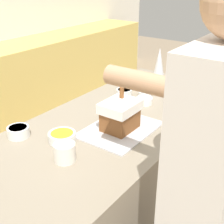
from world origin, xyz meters
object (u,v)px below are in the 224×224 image
at_px(candy_bowl_far_right, 124,92).
at_px(candy_bowl_behind_tray, 144,100).
at_px(gingerbread_house, 120,115).
at_px(person, 206,205).
at_px(cookbook, 150,79).
at_px(baking_tray, 120,129).
at_px(mug, 65,152).
at_px(candy_bowl_far_left, 145,94).
at_px(candy_bowl_near_tray_right, 174,79).
at_px(decorative_tree, 159,69).
at_px(candy_bowl_beside_tree, 18,131).
at_px(candy_bowl_front_corner, 62,137).

relative_size(candy_bowl_far_right, candy_bowl_behind_tray, 1.04).
bearing_deg(candy_bowl_far_right, gingerbread_house, -148.59).
relative_size(gingerbread_house, person, 0.12).
height_order(gingerbread_house, cookbook, gingerbread_house).
xyz_separation_m(baking_tray, person, (-0.28, -0.59, -0.02)).
bearing_deg(gingerbread_house, mug, 174.65).
relative_size(candy_bowl_far_left, candy_bowl_near_tray_right, 0.96).
height_order(decorative_tree, candy_bowl_far_right, decorative_tree).
relative_size(candy_bowl_behind_tray, cookbook, 0.44).
xyz_separation_m(candy_bowl_beside_tree, person, (0.09, -0.97, -0.04)).
relative_size(baking_tray, mug, 4.30).
bearing_deg(candy_bowl_far_left, decorative_tree, -5.41).
xyz_separation_m(candy_bowl_near_tray_right, candy_bowl_far_right, (-0.46, 0.15, -0.00)).
distance_m(mug, person, 0.63).
height_order(baking_tray, candy_bowl_near_tray_right, candy_bowl_near_tray_right).
bearing_deg(candy_bowl_front_corner, candy_bowl_far_right, 7.04).
distance_m(candy_bowl_front_corner, candy_bowl_behind_tray, 0.66).
bearing_deg(candy_bowl_front_corner, mug, -131.80).
bearing_deg(candy_bowl_behind_tray, candy_bowl_far_left, 29.40).
bearing_deg(candy_bowl_near_tray_right, mug, -177.11).
distance_m(decorative_tree, candy_bowl_front_corner, 0.92).
xyz_separation_m(gingerbread_house, candy_bowl_far_right, (0.41, 0.25, -0.06)).
relative_size(candy_bowl_beside_tree, mug, 1.14).
relative_size(candy_bowl_front_corner, candy_bowl_near_tray_right, 1.48).
relative_size(decorative_tree, candy_bowl_near_tray_right, 3.29).
bearing_deg(baking_tray, candy_bowl_front_corner, 147.88).
distance_m(gingerbread_house, candy_bowl_behind_tray, 0.40).
relative_size(decorative_tree, candy_bowl_beside_tree, 2.73).
height_order(candy_bowl_beside_tree, person, person).
bearing_deg(mug, baking_tray, -5.38).
relative_size(candy_bowl_front_corner, cookbook, 0.59).
xyz_separation_m(baking_tray, candy_bowl_front_corner, (-0.27, 0.17, 0.02)).
height_order(baking_tray, candy_bowl_far_right, candy_bowl_far_right).
distance_m(candy_bowl_front_corner, candy_bowl_far_right, 0.69).
relative_size(candy_bowl_far_right, cookbook, 0.45).
height_order(candy_bowl_behind_tray, person, person).
distance_m(candy_bowl_near_tray_right, person, 1.34).
distance_m(gingerbread_house, candy_bowl_near_tray_right, 0.88).
bearing_deg(baking_tray, gingerbread_house, 27.11).
bearing_deg(person, candy_bowl_behind_tray, 44.98).
height_order(gingerbread_house, candy_bowl_beside_tree, gingerbread_house).
distance_m(baking_tray, candy_bowl_near_tray_right, 0.88).
distance_m(cookbook, mug, 1.20).
relative_size(baking_tray, cookbook, 1.80).
xyz_separation_m(candy_bowl_beside_tree, mug, (-0.02, -0.35, 0.01)).
bearing_deg(candy_bowl_front_corner, candy_bowl_far_left, -2.45).
height_order(candy_bowl_far_left, mug, mug).
height_order(candy_bowl_far_right, cookbook, candy_bowl_far_right).
bearing_deg(candy_bowl_far_right, mug, -164.88).
bearing_deg(candy_bowl_front_corner, candy_bowl_behind_tray, -8.12).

